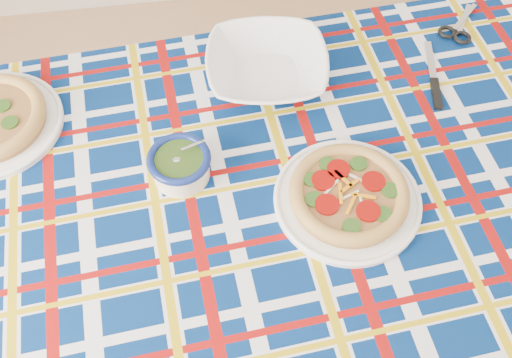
{
  "coord_description": "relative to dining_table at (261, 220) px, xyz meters",
  "views": [
    {
      "loc": [
        -0.16,
        -0.45,
        1.92
      ],
      "look_at": [
        -0.06,
        0.26,
        0.86
      ],
      "focal_mm": 40.0,
      "sensor_mm": 36.0,
      "label": 1
    }
  ],
  "objects": [
    {
      "name": "serving_bowl",
      "position": [
        0.07,
        0.37,
        0.12
      ],
      "size": [
        0.34,
        0.34,
        0.08
      ],
      "primitive_type": "imported",
      "rotation": [
        0.0,
        0.0,
        -0.1
      ],
      "color": "white",
      "rests_on": "tablecloth"
    },
    {
      "name": "kitchen_scissors",
      "position": [
        0.65,
        0.51,
        0.09
      ],
      "size": [
        0.2,
        0.22,
        0.02
      ],
      "primitive_type": null,
      "rotation": [
        0.0,
        0.0,
        0.89
      ],
      "color": "silver",
      "rests_on": "tablecloth"
    },
    {
      "name": "table_knife",
      "position": [
        0.51,
        0.36,
        0.09
      ],
      "size": [
        0.07,
        0.26,
        0.01
      ],
      "primitive_type": null,
      "rotation": [
        0.0,
        0.0,
        1.37
      ],
      "color": "silver",
      "rests_on": "tablecloth"
    },
    {
      "name": "main_focaccia_plate",
      "position": [
        0.19,
        -0.03,
        0.12
      ],
      "size": [
        0.39,
        0.39,
        0.07
      ],
      "primitive_type": null,
      "rotation": [
        0.0,
        0.0,
        0.19
      ],
      "color": "olive",
      "rests_on": "tablecloth"
    },
    {
      "name": "pesto_bowl",
      "position": [
        -0.17,
        0.1,
        0.13
      ],
      "size": [
        0.15,
        0.15,
        0.09
      ],
      "primitive_type": null,
      "rotation": [
        0.0,
        0.0,
        -0.04
      ],
      "color": "#1D350E",
      "rests_on": "tablecloth"
    },
    {
      "name": "tablecloth",
      "position": [
        -0.0,
        0.0,
        0.03
      ],
      "size": [
        1.89,
        1.28,
        0.12
      ],
      "primitive_type": null,
      "rotation": [
        0.0,
        0.0,
        0.08
      ],
      "color": "#042157",
      "rests_on": "dining_table"
    },
    {
      "name": "dining_table",
      "position": [
        0.0,
        0.0,
        0.0
      ],
      "size": [
        1.86,
        1.24,
        0.83
      ],
      "rotation": [
        0.0,
        0.0,
        0.08
      ],
      "color": "brown",
      "rests_on": "floor"
    }
  ]
}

